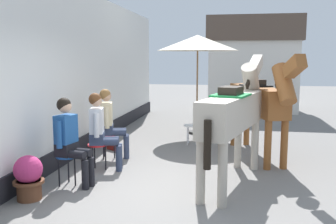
{
  "coord_description": "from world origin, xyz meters",
  "views": [
    {
      "loc": [
        0.74,
        -5.28,
        1.99
      ],
      "look_at": [
        -0.4,
        1.2,
        1.05
      ],
      "focal_mm": 40.38,
      "sensor_mm": 36.0,
      "label": 1
    }
  ],
  "objects_px": {
    "saddled_horse_far": "(259,100)",
    "seated_visitor_far": "(110,120)",
    "flower_planter_middle": "(28,177)",
    "saddled_horse_near": "(235,111)",
    "seated_visitor_middle": "(101,128)",
    "satchel_bag": "(113,145)",
    "cafe_parasol": "(198,44)",
    "spare_stool_white": "(191,127)",
    "seated_visitor_near": "(70,137)"
  },
  "relations": [
    {
      "from": "seated_visitor_far",
      "to": "spare_stool_white",
      "type": "distance_m",
      "value": 2.09
    },
    {
      "from": "flower_planter_middle",
      "to": "seated_visitor_far",
      "type": "bearing_deg",
      "value": 80.07
    },
    {
      "from": "seated_visitor_near",
      "to": "saddled_horse_near",
      "type": "height_order",
      "value": "saddled_horse_near"
    },
    {
      "from": "saddled_horse_near",
      "to": "seated_visitor_near",
      "type": "bearing_deg",
      "value": -166.5
    },
    {
      "from": "seated_visitor_far",
      "to": "saddled_horse_far",
      "type": "xyz_separation_m",
      "value": [
        2.92,
        0.58,
        0.38
      ]
    },
    {
      "from": "seated_visitor_near",
      "to": "seated_visitor_far",
      "type": "distance_m",
      "value": 1.7
    },
    {
      "from": "saddled_horse_far",
      "to": "cafe_parasol",
      "type": "bearing_deg",
      "value": 123.34
    },
    {
      "from": "cafe_parasol",
      "to": "spare_stool_white",
      "type": "height_order",
      "value": "cafe_parasol"
    },
    {
      "from": "spare_stool_white",
      "to": "flower_planter_middle",
      "type": "bearing_deg",
      "value": -115.9
    },
    {
      "from": "seated_visitor_middle",
      "to": "saddled_horse_far",
      "type": "height_order",
      "value": "saddled_horse_far"
    },
    {
      "from": "saddled_horse_near",
      "to": "satchel_bag",
      "type": "distance_m",
      "value": 3.31
    },
    {
      "from": "flower_planter_middle",
      "to": "seated_visitor_middle",
      "type": "bearing_deg",
      "value": 71.27
    },
    {
      "from": "saddled_horse_near",
      "to": "seated_visitor_middle",
      "type": "bearing_deg",
      "value": 173.68
    },
    {
      "from": "seated_visitor_near",
      "to": "spare_stool_white",
      "type": "bearing_deg",
      "value": 64.15
    },
    {
      "from": "saddled_horse_far",
      "to": "flower_planter_middle",
      "type": "height_order",
      "value": "saddled_horse_far"
    },
    {
      "from": "spare_stool_white",
      "to": "satchel_bag",
      "type": "bearing_deg",
      "value": -153.35
    },
    {
      "from": "seated_visitor_near",
      "to": "saddled_horse_near",
      "type": "bearing_deg",
      "value": 13.5
    },
    {
      "from": "satchel_bag",
      "to": "saddled_horse_near",
      "type": "bearing_deg",
      "value": 176.76
    },
    {
      "from": "spare_stool_white",
      "to": "saddled_horse_near",
      "type": "bearing_deg",
      "value": -68.95
    },
    {
      "from": "cafe_parasol",
      "to": "spare_stool_white",
      "type": "xyz_separation_m",
      "value": [
        -0.01,
        -1.33,
        -1.96
      ]
    },
    {
      "from": "saddled_horse_near",
      "to": "spare_stool_white",
      "type": "xyz_separation_m",
      "value": [
        -0.98,
        2.56,
        -0.76
      ]
    },
    {
      "from": "flower_planter_middle",
      "to": "cafe_parasol",
      "type": "bearing_deg",
      "value": 70.05
    },
    {
      "from": "seated_visitor_near",
      "to": "saddled_horse_far",
      "type": "xyz_separation_m",
      "value": [
        3.0,
        2.27,
        0.38
      ]
    },
    {
      "from": "saddled_horse_near",
      "to": "cafe_parasol",
      "type": "distance_m",
      "value": 4.18
    },
    {
      "from": "saddled_horse_near",
      "to": "flower_planter_middle",
      "type": "height_order",
      "value": "saddled_horse_near"
    },
    {
      "from": "seated_visitor_near",
      "to": "satchel_bag",
      "type": "height_order",
      "value": "seated_visitor_near"
    },
    {
      "from": "flower_planter_middle",
      "to": "spare_stool_white",
      "type": "bearing_deg",
      "value": 64.1
    },
    {
      "from": "flower_planter_middle",
      "to": "satchel_bag",
      "type": "relative_size",
      "value": 2.29
    },
    {
      "from": "spare_stool_white",
      "to": "satchel_bag",
      "type": "xyz_separation_m",
      "value": [
        -1.62,
        -0.81,
        -0.3
      ]
    },
    {
      "from": "seated_visitor_middle",
      "to": "flower_planter_middle",
      "type": "distance_m",
      "value": 1.68
    },
    {
      "from": "satchel_bag",
      "to": "spare_stool_white",
      "type": "bearing_deg",
      "value": -122.8
    },
    {
      "from": "saddled_horse_far",
      "to": "spare_stool_white",
      "type": "xyz_separation_m",
      "value": [
        -1.47,
        0.89,
        -0.76
      ]
    },
    {
      "from": "flower_planter_middle",
      "to": "saddled_horse_near",
      "type": "bearing_deg",
      "value": 24.15
    },
    {
      "from": "flower_planter_middle",
      "to": "cafe_parasol",
      "type": "height_order",
      "value": "cafe_parasol"
    },
    {
      "from": "saddled_horse_near",
      "to": "satchel_bag",
      "type": "relative_size",
      "value": 10.45
    },
    {
      "from": "saddled_horse_far",
      "to": "flower_planter_middle",
      "type": "bearing_deg",
      "value": -138.54
    },
    {
      "from": "seated_visitor_middle",
      "to": "saddled_horse_far",
      "type": "relative_size",
      "value": 0.48
    },
    {
      "from": "seated_visitor_near",
      "to": "satchel_bag",
      "type": "relative_size",
      "value": 4.96
    },
    {
      "from": "seated_visitor_middle",
      "to": "seated_visitor_far",
      "type": "relative_size",
      "value": 1.0
    },
    {
      "from": "seated_visitor_middle",
      "to": "spare_stool_white",
      "type": "relative_size",
      "value": 3.02
    },
    {
      "from": "seated_visitor_far",
      "to": "spare_stool_white",
      "type": "height_order",
      "value": "seated_visitor_far"
    },
    {
      "from": "seated_visitor_middle",
      "to": "satchel_bag",
      "type": "height_order",
      "value": "seated_visitor_middle"
    },
    {
      "from": "seated_visitor_near",
      "to": "seated_visitor_far",
      "type": "bearing_deg",
      "value": 87.16
    },
    {
      "from": "saddled_horse_far",
      "to": "flower_planter_middle",
      "type": "distance_m",
      "value": 4.52
    },
    {
      "from": "seated_visitor_middle",
      "to": "flower_planter_middle",
      "type": "xyz_separation_m",
      "value": [
        -0.52,
        -1.53,
        -0.44
      ]
    },
    {
      "from": "flower_planter_middle",
      "to": "satchel_bag",
      "type": "distance_m",
      "value": 3.04
    },
    {
      "from": "saddled_horse_far",
      "to": "seated_visitor_far",
      "type": "bearing_deg",
      "value": -168.81
    },
    {
      "from": "saddled_horse_far",
      "to": "satchel_bag",
      "type": "bearing_deg",
      "value": 178.58
    },
    {
      "from": "saddled_horse_far",
      "to": "spare_stool_white",
      "type": "height_order",
      "value": "saddled_horse_far"
    },
    {
      "from": "saddled_horse_near",
      "to": "satchel_bag",
      "type": "xyz_separation_m",
      "value": [
        -2.61,
        1.74,
        -1.06
      ]
    }
  ]
}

